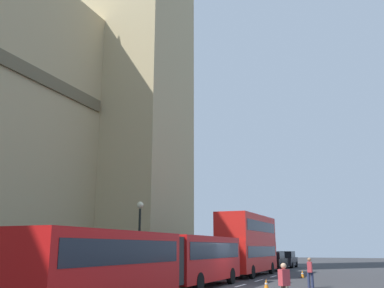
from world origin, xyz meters
The scene contains 11 objects.
ground_plane centered at (0.00, 0.00, 0.00)m, with size 160.00×160.00×0.00m, color #333335.
articulated_bus centered at (-5.92, 1.99, 1.75)m, with size 18.70×2.54×2.90m.
double_decker_bus centered at (10.17, 2.00, 2.71)m, with size 10.22×2.54×4.90m.
sedan_lead centered at (19.08, 1.77, 0.91)m, with size 4.40×1.86×1.85m.
sedan_trailing centered at (25.96, 1.86, 0.91)m, with size 4.40×1.86×1.85m.
traffic_cone_west centered at (-1.03, -2.09, 0.28)m, with size 0.36×0.36×0.58m.
traffic_cone_middle centered at (4.16, -2.28, 0.28)m, with size 0.36×0.36×0.58m.
traffic_cone_east centered at (9.38, -2.44, 0.28)m, with size 0.36×0.36×0.58m.
street_lamp centered at (-0.20, 6.50, 3.06)m, with size 0.44×0.44×5.27m.
pedestrian_near_cones centered at (-8.36, -4.54, 0.91)m, with size 0.47×0.42×1.69m.
pedestrian_by_kerb centered at (1.14, -4.18, 0.91)m, with size 0.40×0.36×1.69m.
Camera 1 is at (-25.20, -7.88, 2.26)m, focal length 39.67 mm.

